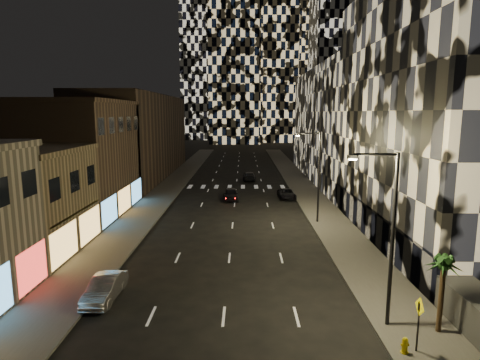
{
  "coord_description": "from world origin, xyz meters",
  "views": [
    {
      "loc": [
        1.07,
        -9.46,
        11.06
      ],
      "look_at": [
        0.82,
        20.55,
        6.0
      ],
      "focal_mm": 30.0,
      "sensor_mm": 36.0,
      "label": 1
    }
  ],
  "objects_px": {
    "car_dark_rightlane": "(287,194)",
    "palm_tree": "(444,269)",
    "ped_sign": "(419,315)",
    "streetlight_far": "(317,171)",
    "fire_hydrant": "(405,345)",
    "car_dark_midlane": "(231,194)",
    "streetlight_near": "(388,228)",
    "car_silver_parked": "(105,289)",
    "car_dark_oncoming": "(249,176)"
  },
  "relations": [
    {
      "from": "car_silver_parked",
      "to": "ped_sign",
      "type": "relative_size",
      "value": 1.62
    },
    {
      "from": "streetlight_near",
      "to": "streetlight_far",
      "type": "distance_m",
      "value": 20.0
    },
    {
      "from": "car_dark_oncoming",
      "to": "fire_hydrant",
      "type": "relative_size",
      "value": 6.41
    },
    {
      "from": "ped_sign",
      "to": "palm_tree",
      "type": "distance_m",
      "value": 2.96
    },
    {
      "from": "palm_tree",
      "to": "ped_sign",
      "type": "bearing_deg",
      "value": -136.73
    },
    {
      "from": "car_silver_parked",
      "to": "car_dark_rightlane",
      "type": "distance_m",
      "value": 31.93
    },
    {
      "from": "car_dark_midlane",
      "to": "palm_tree",
      "type": "bearing_deg",
      "value": -72.61
    },
    {
      "from": "car_silver_parked",
      "to": "car_dark_oncoming",
      "type": "xyz_separation_m",
      "value": [
        9.27,
        42.83,
        0.01
      ]
    },
    {
      "from": "car_silver_parked",
      "to": "fire_hydrant",
      "type": "xyz_separation_m",
      "value": [
        15.7,
        -5.48,
        -0.19
      ]
    },
    {
      "from": "ped_sign",
      "to": "car_dark_oncoming",
      "type": "bearing_deg",
      "value": 100.1
    },
    {
      "from": "streetlight_near",
      "to": "fire_hydrant",
      "type": "distance_m",
      "value": 5.47
    },
    {
      "from": "streetlight_far",
      "to": "car_silver_parked",
      "type": "bearing_deg",
      "value": -132.36
    },
    {
      "from": "fire_hydrant",
      "to": "ped_sign",
      "type": "height_order",
      "value": "ped_sign"
    },
    {
      "from": "car_silver_parked",
      "to": "car_dark_rightlane",
      "type": "relative_size",
      "value": 0.95
    },
    {
      "from": "palm_tree",
      "to": "car_dark_rightlane",
      "type": "bearing_deg",
      "value": 97.43
    },
    {
      "from": "car_silver_parked",
      "to": "palm_tree",
      "type": "height_order",
      "value": "palm_tree"
    },
    {
      "from": "streetlight_near",
      "to": "car_silver_parked",
      "type": "distance_m",
      "value": 16.5
    },
    {
      "from": "streetlight_far",
      "to": "car_dark_rightlane",
      "type": "bearing_deg",
      "value": 97.94
    },
    {
      "from": "fire_hydrant",
      "to": "car_dark_midlane",
      "type": "bearing_deg",
      "value": 105.14
    },
    {
      "from": "car_dark_oncoming",
      "to": "palm_tree",
      "type": "xyz_separation_m",
      "value": [
        8.88,
        -46.43,
        2.76
      ]
    },
    {
      "from": "car_dark_midlane",
      "to": "car_silver_parked",
      "type": "bearing_deg",
      "value": -106.21
    },
    {
      "from": "car_dark_rightlane",
      "to": "palm_tree",
      "type": "height_order",
      "value": "palm_tree"
    },
    {
      "from": "car_dark_midlane",
      "to": "car_dark_rightlane",
      "type": "distance_m",
      "value": 7.29
    },
    {
      "from": "streetlight_near",
      "to": "fire_hydrant",
      "type": "relative_size",
      "value": 11.83
    },
    {
      "from": "ped_sign",
      "to": "streetlight_far",
      "type": "bearing_deg",
      "value": 93.71
    },
    {
      "from": "palm_tree",
      "to": "car_silver_parked",
      "type": "bearing_deg",
      "value": 168.77
    },
    {
      "from": "streetlight_near",
      "to": "car_dark_oncoming",
      "type": "relative_size",
      "value": 1.85
    },
    {
      "from": "car_dark_midlane",
      "to": "car_dark_oncoming",
      "type": "distance_m",
      "value": 15.27
    },
    {
      "from": "car_dark_oncoming",
      "to": "palm_tree",
      "type": "distance_m",
      "value": 47.36
    },
    {
      "from": "fire_hydrant",
      "to": "ped_sign",
      "type": "relative_size",
      "value": 0.29
    },
    {
      "from": "ped_sign",
      "to": "palm_tree",
      "type": "bearing_deg",
      "value": 45.06
    },
    {
      "from": "streetlight_near",
      "to": "car_silver_parked",
      "type": "relative_size",
      "value": 2.11
    },
    {
      "from": "streetlight_far",
      "to": "car_dark_oncoming",
      "type": "height_order",
      "value": "streetlight_far"
    },
    {
      "from": "car_silver_parked",
      "to": "car_dark_oncoming",
      "type": "relative_size",
      "value": 0.87
    },
    {
      "from": "car_dark_midlane",
      "to": "palm_tree",
      "type": "xyz_separation_m",
      "value": [
        11.45,
        -31.38,
        2.7
      ]
    },
    {
      "from": "car_dark_midlane",
      "to": "fire_hydrant",
      "type": "height_order",
      "value": "car_dark_midlane"
    },
    {
      "from": "streetlight_near",
      "to": "palm_tree",
      "type": "height_order",
      "value": "streetlight_near"
    },
    {
      "from": "car_dark_midlane",
      "to": "ped_sign",
      "type": "relative_size",
      "value": 1.71
    },
    {
      "from": "streetlight_near",
      "to": "car_silver_parked",
      "type": "height_order",
      "value": "streetlight_near"
    },
    {
      "from": "car_dark_midlane",
      "to": "fire_hydrant",
      "type": "xyz_separation_m",
      "value": [
        9.0,
        -33.26,
        -0.26
      ]
    },
    {
      "from": "streetlight_near",
      "to": "streetlight_far",
      "type": "height_order",
      "value": "same"
    },
    {
      "from": "car_silver_parked",
      "to": "car_dark_midlane",
      "type": "relative_size",
      "value": 0.95
    },
    {
      "from": "streetlight_far",
      "to": "car_dark_midlane",
      "type": "xyz_separation_m",
      "value": [
        -8.85,
        10.72,
        -4.59
      ]
    },
    {
      "from": "car_dark_rightlane",
      "to": "fire_hydrant",
      "type": "height_order",
      "value": "car_dark_rightlane"
    },
    {
      "from": "car_dark_oncoming",
      "to": "fire_hydrant",
      "type": "height_order",
      "value": "car_dark_oncoming"
    },
    {
      "from": "car_silver_parked",
      "to": "streetlight_far",
      "type": "bearing_deg",
      "value": 49.28
    },
    {
      "from": "car_dark_oncoming",
      "to": "streetlight_far",
      "type": "bearing_deg",
      "value": 102.93
    },
    {
      "from": "car_dark_rightlane",
      "to": "palm_tree",
      "type": "distance_m",
      "value": 32.73
    },
    {
      "from": "car_silver_parked",
      "to": "car_dark_midlane",
      "type": "bearing_deg",
      "value": 78.07
    },
    {
      "from": "car_dark_rightlane",
      "to": "fire_hydrant",
      "type": "relative_size",
      "value": 5.89
    }
  ]
}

